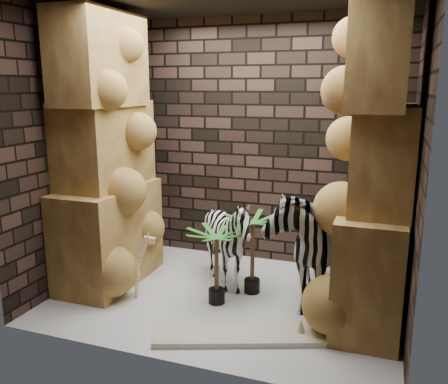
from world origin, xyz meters
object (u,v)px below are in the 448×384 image
at_px(zebra_right, 303,231).
at_px(palm_front, 252,254).
at_px(zebra_left, 228,246).
at_px(surfboard, 240,335).
at_px(giraffe_toy, 127,265).
at_px(palm_back, 217,266).

xyz_separation_m(zebra_right, palm_front, (-0.53, -0.01, -0.31)).
bearing_deg(zebra_left, surfboard, -61.12).
bearing_deg(surfboard, palm_front, 79.61).
bearing_deg(zebra_right, palm_front, 172.37).
xyz_separation_m(giraffe_toy, palm_front, (1.21, 0.55, 0.08)).
xyz_separation_m(zebra_right, surfboard, (-0.36, -0.94, -0.73)).
xyz_separation_m(zebra_left, surfboard, (0.45, -0.96, -0.46)).
bearing_deg(surfboard, palm_back, 107.24).
distance_m(zebra_right, surfboard, 1.24).
height_order(zebra_left, palm_back, zebra_left).
height_order(giraffe_toy, surfboard, giraffe_toy).
bearing_deg(palm_back, zebra_left, 92.32).
height_order(zebra_right, palm_front, zebra_right).
xyz_separation_m(giraffe_toy, palm_back, (0.93, 0.18, 0.04)).
relative_size(zebra_left, surfboard, 0.69).
xyz_separation_m(palm_back, surfboard, (0.44, -0.57, -0.38)).
relative_size(zebra_left, palm_front, 1.21).
bearing_deg(palm_back, surfboard, -52.39).
relative_size(zebra_right, surfboard, 0.98).
relative_size(palm_front, palm_back, 1.10).
xyz_separation_m(zebra_left, palm_back, (0.02, -0.39, -0.08)).
bearing_deg(palm_front, zebra_right, 0.58).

